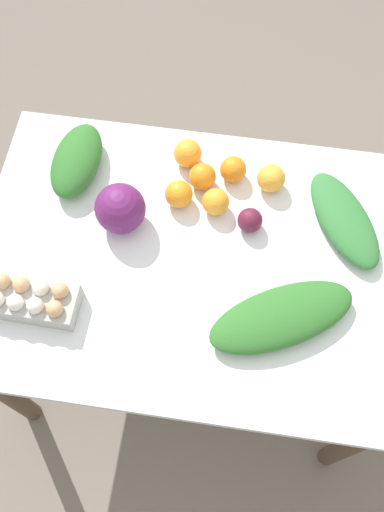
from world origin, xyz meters
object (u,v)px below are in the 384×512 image
Objects in this scene: egg_carton at (31,299)px; greens_bunch_beet_tops at (344,220)px; beet_root at (250,220)px; orange_3 at (179,194)px; cabbage_purple at (120,209)px; orange_0 at (233,169)px; orange_2 at (216,202)px; orange_5 at (188,153)px; orange_1 at (271,178)px; greens_bunch_kale at (77,161)px; orange_4 at (202,177)px; greens_bunch_scallion at (282,317)px.

egg_carton reaches higher than greens_bunch_beet_tops.
orange_3 reaches higher than beet_root.
orange_0 is at bearing -146.51° from cabbage_purple.
cabbage_purple is at bearing 16.89° from orange_2.
orange_0 is 1.00× the size of orange_2.
orange_3 is (-0.33, -0.37, -0.00)m from egg_carton.
orange_5 reaches higher than orange_0.
orange_1 is (0.21, -0.10, 0.01)m from greens_bunch_beet_tops.
greens_bunch_kale is 0.37m from orange_4.
egg_carton is 3.18× the size of orange_0.
orange_0 is (-0.47, -0.48, -0.00)m from egg_carton.
greens_bunch_kale is 0.43m from orange_2.
orange_5 is at bearing -55.79° from greens_bunch_scallion.
orange_3 is at bearing -14.03° from beet_root.
greens_bunch_scallion is 0.56m from orange_5.
egg_carton is 0.61m from orange_5.
orange_4 is (0.26, -0.39, 0.01)m from greens_bunch_scallion.
orange_1 is at bearing -24.71° from greens_bunch_beet_tops.
greens_bunch_kale is at bearing -12.13° from orange_3.
egg_carton is at bearing 57.20° from cabbage_purple.
egg_carton reaches higher than orange_3.
orange_1 is (-0.59, -0.46, -0.00)m from egg_carton.
egg_carton is at bearing 38.14° from orange_1.
greens_bunch_kale is 0.53m from beet_root.
orange_1 is 1.06× the size of orange_2.
greens_bunch_beet_tops is at bearing 160.58° from orange_0.
cabbage_purple is 1.83× the size of orange_0.
cabbage_purple reaches higher than orange_0.
beet_root is 0.91× the size of orange_2.
orange_0 is at bearing -67.68° from greens_bunch_scallion.
egg_carton is at bearing 56.68° from orange_5.
orange_2 is at bearing -163.11° from cabbage_purple.
cabbage_purple reaches higher than greens_bunch_kale.
cabbage_purple is 1.83× the size of orange_2.
orange_0 is (-0.46, -0.04, -0.01)m from greens_bunch_kale.
orange_5 is (0.20, -0.19, 0.01)m from beet_root.
orange_3 reaches higher than orange_2.
greens_bunch_scallion is at bearing 112.22° from beet_root.
orange_1 is at bearing -81.18° from greens_bunch_scallion.
beet_root is 0.22m from orange_3.
orange_2 is (-0.44, -0.36, -0.00)m from egg_carton.
orange_3 is at bearing -1.08° from greens_bunch_beet_tops.
greens_bunch_kale is 0.32m from orange_3.
greens_bunch_kale is at bearing -10.33° from orange_2.
orange_5 is (-0.00, -0.14, 0.00)m from orange_3.
beet_root is (0.11, -0.27, 0.00)m from greens_bunch_scallion.
beet_root is at bearing 157.20° from orange_2.
cabbage_purple is at bearing 30.36° from orange_3.
greens_bunch_scallion is 1.52× the size of greens_bunch_kale.
egg_carton is 2.95× the size of orange_5.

